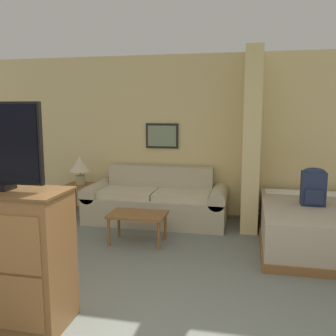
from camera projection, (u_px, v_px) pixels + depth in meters
wall_back at (195, 138)px, 6.04m from camera, size 7.01×0.16×2.60m
wall_partition_pillar at (252, 140)px, 5.42m from camera, size 0.24×0.77×2.60m
couch at (156, 202)px, 5.84m from camera, size 2.19×0.84×0.84m
coffee_table at (138, 217)px, 4.90m from camera, size 0.74×0.46×0.40m
side_table at (81, 190)px, 6.04m from camera, size 0.46×0.46×0.55m
table_lamp at (80, 166)px, 5.98m from camera, size 0.34×0.34×0.45m
tv_dresser at (2, 257)px, 3.05m from camera, size 1.12×0.50×1.12m
bed at (333, 226)px, 4.76m from camera, size 1.80×1.95×0.54m
backpack at (313, 186)px, 4.73m from camera, size 0.29×0.23×0.48m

